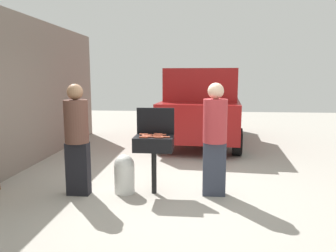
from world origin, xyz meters
TOP-DOWN VIEW (x-y plane):
  - ground_plane at (0.00, 0.00)m, footprint 24.00×24.00m
  - house_wall_side at (-3.02, 1.00)m, footprint 0.24×8.00m
  - bbq_grill at (-0.18, -0.20)m, footprint 0.60×0.44m
  - grill_lid_open at (-0.18, 0.02)m, footprint 0.60×0.05m
  - hot_dog_0 at (0.02, -0.30)m, footprint 0.13×0.04m
  - hot_dog_1 at (-0.30, -0.19)m, footprint 0.13×0.04m
  - hot_dog_2 at (-0.21, -0.31)m, footprint 0.13×0.03m
  - hot_dog_3 at (-0.13, -0.05)m, footprint 0.13×0.03m
  - hot_dog_4 at (-0.29, -0.27)m, footprint 0.13×0.03m
  - hot_dog_5 at (-0.13, -0.17)m, footprint 0.13×0.03m
  - hot_dog_6 at (-0.27, -0.15)m, footprint 0.13×0.03m
  - hot_dog_7 at (-0.06, -0.12)m, footprint 0.13×0.03m
  - hot_dog_8 at (-0.31, -0.35)m, footprint 0.13×0.04m
  - hot_dog_9 at (-0.27, -0.24)m, footprint 0.13×0.04m
  - hot_dog_10 at (-0.08, -0.35)m, footprint 0.13×0.03m
  - hot_dog_11 at (-0.10, -0.26)m, footprint 0.13×0.04m
  - hot_dog_12 at (-0.11, -0.23)m, footprint 0.13×0.03m
  - hot_dog_13 at (-0.35, -0.09)m, footprint 0.13×0.03m
  - hot_dog_14 at (-0.35, -0.12)m, footprint 0.13×0.04m
  - propane_tank at (-0.64, -0.22)m, footprint 0.32×0.32m
  - person_left at (-1.34, -0.36)m, footprint 0.36×0.36m
  - person_right at (0.76, -0.18)m, footprint 0.36×0.36m
  - parked_minivan at (0.64, 4.01)m, footprint 2.33×4.54m

SIDE VIEW (x-z plane):
  - ground_plane at x=0.00m, z-range 0.00..0.00m
  - propane_tank at x=-0.64m, z-range 0.01..0.63m
  - bbq_grill at x=-0.18m, z-range 0.31..1.23m
  - hot_dog_0 at x=0.02m, z-range 0.91..0.94m
  - hot_dog_1 at x=-0.30m, z-range 0.91..0.94m
  - hot_dog_2 at x=-0.21m, z-range 0.91..0.94m
  - hot_dog_3 at x=-0.13m, z-range 0.91..0.94m
  - hot_dog_4 at x=-0.29m, z-range 0.91..0.94m
  - hot_dog_5 at x=-0.13m, z-range 0.91..0.94m
  - hot_dog_6 at x=-0.27m, z-range 0.91..0.94m
  - hot_dog_7 at x=-0.06m, z-range 0.91..0.94m
  - hot_dog_8 at x=-0.31m, z-range 0.91..0.94m
  - hot_dog_9 at x=-0.27m, z-range 0.91..0.94m
  - hot_dog_10 at x=-0.08m, z-range 0.91..0.94m
  - hot_dog_11 at x=-0.10m, z-range 0.91..0.94m
  - hot_dog_12 at x=-0.11m, z-range 0.91..0.94m
  - hot_dog_13 at x=-0.35m, z-range 0.91..0.94m
  - hot_dog_14 at x=-0.35m, z-range 0.91..0.94m
  - person_left at x=-1.34m, z-range 0.07..1.79m
  - person_right at x=0.76m, z-range 0.07..1.81m
  - parked_minivan at x=0.64m, z-range 0.02..2.04m
  - grill_lid_open at x=-0.18m, z-range 0.91..1.33m
  - house_wall_side at x=-3.02m, z-range 0.00..3.03m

